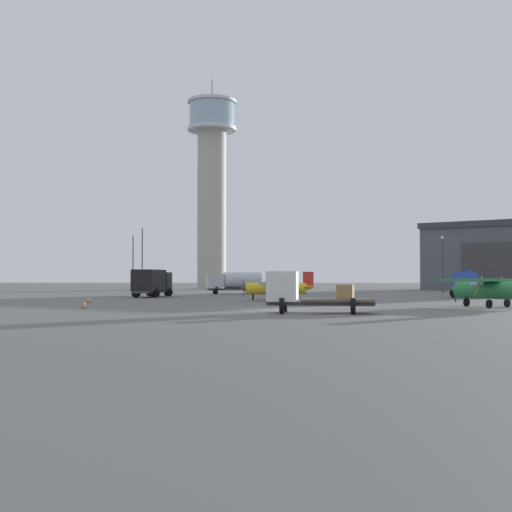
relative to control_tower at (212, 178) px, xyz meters
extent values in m
plane|color=#60605E|center=(17.29, -74.10, -20.44)|extent=(400.00, 400.00, 0.00)
cylinder|color=#B2AD9E|center=(0.00, 0.00, -5.79)|extent=(5.27, 5.27, 29.30)
cylinder|color=silver|center=(0.00, 0.00, 9.15)|extent=(9.04, 9.04, 0.60)
cylinder|color=#99B7C6|center=(0.00, 0.00, 11.73)|extent=(8.31, 8.31, 4.54)
cylinder|color=silver|center=(0.00, 0.00, 14.25)|extent=(9.04, 9.04, 0.50)
cylinder|color=#38383D|center=(0.00, 0.00, 16.50)|extent=(0.16, 0.16, 4.00)
cylinder|color=gold|center=(16.16, -56.49, -19.30)|extent=(5.89, 1.55, 1.16)
cone|color=#38383D|center=(13.03, -56.70, -19.30)|extent=(0.89, 0.87, 0.81)
cube|color=#38383D|center=(13.03, -56.70, -19.30)|extent=(0.06, 0.10, 1.77)
cube|color=gold|center=(15.88, -56.51, -18.63)|extent=(2.03, 9.41, 0.19)
cylinder|color=red|center=(15.78, -55.02, -19.01)|extent=(0.14, 0.92, 1.27)
cylinder|color=red|center=(15.98, -58.00, -19.01)|extent=(0.14, 0.92, 1.27)
cube|color=#99B7C6|center=(15.04, -56.57, -18.98)|extent=(1.09, 0.99, 0.65)
cone|color=gold|center=(19.29, -56.28, -19.21)|extent=(1.36, 0.95, 0.87)
cube|color=red|center=(19.29, -56.28, -18.46)|extent=(1.03, 0.18, 1.59)
cube|color=gold|center=(19.29, -56.28, -19.07)|extent=(1.03, 2.85, 0.09)
cylinder|color=black|center=(13.93, -56.64, -20.16)|extent=(0.19, 0.57, 0.56)
cylinder|color=black|center=(16.28, -55.45, -20.16)|extent=(0.19, 0.57, 0.56)
cylinder|color=black|center=(16.42, -57.50, -20.16)|extent=(0.19, 0.57, 0.56)
cylinder|color=#287A42|center=(33.55, -70.21, -19.16)|extent=(5.47, 5.68, 1.31)
cone|color=#38383D|center=(31.11, -67.63, -19.16)|extent=(1.32, 1.32, 0.92)
cube|color=#38383D|center=(31.11, -67.63, -19.16)|extent=(0.12, 0.12, 2.00)
cube|color=#287A42|center=(33.33, -69.98, -18.40)|extent=(8.75, 8.39, 0.21)
cylinder|color=orange|center=(34.55, -68.82, -18.83)|extent=(0.81, 0.77, 1.43)
cylinder|color=orange|center=(32.10, -71.13, -18.83)|extent=(0.81, 0.77, 1.43)
cube|color=#99B7C6|center=(32.68, -69.29, -18.80)|extent=(1.56, 1.56, 0.74)
cylinder|color=black|center=(31.81, -68.37, -20.13)|extent=(0.58, 0.56, 0.63)
cylinder|color=black|center=(34.53, -69.56, -20.13)|extent=(0.58, 0.56, 0.63)
cylinder|color=black|center=(32.85, -71.16, -20.13)|extent=(0.58, 0.56, 0.63)
cube|color=#38383D|center=(20.71, -79.24, -19.82)|extent=(6.71, 2.08, 0.24)
cube|color=white|center=(18.31, -79.19, -18.76)|extent=(1.92, 2.45, 1.89)
cube|color=#99B7C6|center=(17.44, -79.17, -18.38)|extent=(0.13, 2.05, 0.94)
cube|color=brown|center=(21.79, -79.27, -19.62)|extent=(4.55, 2.51, 0.16)
cube|color=#997547|center=(22.24, -79.28, -19.09)|extent=(1.15, 1.15, 0.90)
cylinder|color=black|center=(18.35, -80.28, -19.94)|extent=(0.30, 1.01, 1.00)
cylinder|color=black|center=(18.40, -78.11, -19.94)|extent=(0.30, 1.01, 1.00)
cylinder|color=black|center=(22.68, -80.37, -19.94)|extent=(0.30, 1.01, 1.00)
cylinder|color=black|center=(22.73, -78.20, -19.94)|extent=(0.30, 1.01, 1.00)
cube|color=#38383D|center=(36.41, -45.72, -19.82)|extent=(3.63, 6.76, 0.24)
cube|color=#2847A8|center=(35.78, -47.96, -18.66)|extent=(2.85, 2.41, 2.09)
cube|color=#99B7C6|center=(35.55, -48.78, -18.24)|extent=(2.02, 0.64, 1.05)
cylinder|color=#2847A8|center=(36.70, -44.70, -18.55)|extent=(3.39, 4.82, 2.30)
cylinder|color=black|center=(36.86, -48.20, -19.94)|extent=(1.04, 0.54, 1.00)
cylinder|color=black|center=(34.74, -47.60, -19.94)|extent=(1.04, 0.54, 1.00)
cylinder|color=black|center=(38.00, -44.15, -19.94)|extent=(1.04, 0.54, 1.00)
cylinder|color=black|center=(35.88, -43.55, -19.94)|extent=(1.04, 0.54, 1.00)
cube|color=#38383D|center=(8.81, -33.28, -19.82)|extent=(7.37, 3.90, 0.24)
cube|color=#B7BABF|center=(6.35, -34.07, -18.76)|extent=(2.60, 2.76, 1.88)
cube|color=#99B7C6|center=(5.45, -34.36, -18.39)|extent=(0.66, 1.85, 0.94)
cylinder|color=#B7BABF|center=(9.90, -32.93, -18.63)|extent=(5.28, 3.52, 2.14)
cylinder|color=black|center=(6.73, -35.01, -19.94)|extent=(0.57, 1.04, 1.00)
cylinder|color=black|center=(6.11, -33.08, -19.94)|extent=(0.57, 1.04, 1.00)
cylinder|color=black|center=(11.16, -33.59, -19.94)|extent=(0.57, 1.04, 1.00)
cylinder|color=black|center=(10.54, -31.66, -19.94)|extent=(0.57, 1.04, 1.00)
cube|color=#38383D|center=(1.55, -47.86, -19.82)|extent=(2.48, 7.21, 0.24)
cube|color=black|center=(1.75, -45.32, -18.67)|extent=(2.58, 2.16, 2.06)
cube|color=#99B7C6|center=(1.82, -44.39, -18.26)|extent=(2.07, 0.24, 1.03)
cube|color=black|center=(1.47, -49.00, -18.53)|extent=(2.79, 4.97, 2.34)
cylinder|color=black|center=(0.65, -45.31, -19.94)|extent=(1.02, 0.35, 1.00)
cylinder|color=black|center=(2.83, -45.47, -19.94)|extent=(1.02, 0.35, 1.00)
cylinder|color=black|center=(0.30, -49.90, -19.94)|extent=(1.02, 0.35, 1.00)
cylinder|color=black|center=(2.48, -50.06, -19.94)|extent=(1.02, 0.35, 1.00)
cylinder|color=#38383D|center=(-6.38, -28.56, -16.52)|extent=(0.18, 0.18, 7.84)
sphere|color=#F9E5B2|center=(-6.38, -28.56, -12.38)|extent=(0.44, 0.44, 0.44)
cylinder|color=#38383D|center=(37.32, -25.02, -16.65)|extent=(0.18, 0.18, 7.58)
sphere|color=#F9E5B2|center=(37.32, -25.02, -12.64)|extent=(0.44, 0.44, 0.44)
cylinder|color=#38383D|center=(-4.26, -31.32, -16.09)|extent=(0.18, 0.18, 8.71)
sphere|color=#F9E5B2|center=(-4.26, -31.32, -11.51)|extent=(0.44, 0.44, 0.44)
cube|color=black|center=(3.54, -74.29, -20.42)|extent=(0.36, 0.36, 0.04)
cone|color=orange|center=(3.54, -74.29, -20.15)|extent=(0.30, 0.30, 0.51)
cylinder|color=white|center=(3.54, -74.29, -20.12)|extent=(0.21, 0.21, 0.08)
cube|color=black|center=(0.16, -64.19, -20.42)|extent=(0.36, 0.36, 0.04)
cone|color=orange|center=(0.16, -64.19, -20.13)|extent=(0.30, 0.30, 0.55)
cylinder|color=white|center=(0.16, -64.19, -20.10)|extent=(0.21, 0.21, 0.08)
camera|label=1|loc=(21.10, -121.45, -18.15)|focal=46.98mm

